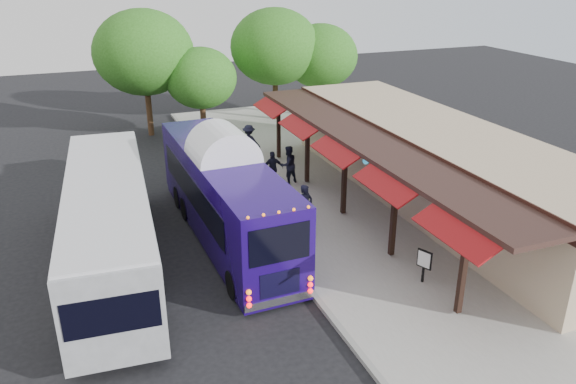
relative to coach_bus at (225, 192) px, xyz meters
name	(u,v)px	position (x,y,z in m)	size (l,w,h in m)	color
ground	(297,278)	(1.45, -4.04, -1.98)	(90.00, 90.00, 0.00)	black
sidewalk	(367,211)	(6.45, -0.04, -1.90)	(10.00, 40.00, 0.15)	#9E9B93
curb	(262,229)	(1.50, -0.04, -1.90)	(0.20, 40.00, 0.16)	gray
station_shelter	(436,165)	(9.83, -0.04, -0.13)	(8.15, 20.00, 3.60)	tan
coach_bus	(225,192)	(0.00, 0.00, 0.00)	(2.77, 11.59, 3.68)	#1E0861
city_bus	(109,222)	(-4.48, -0.89, -0.13)	(3.59, 12.63, 3.35)	gray
ped_a	(306,208)	(3.12, -0.80, -0.85)	(0.71, 0.47, 1.95)	black
ped_b	(288,165)	(4.36, 4.30, -0.87)	(0.93, 0.72, 1.91)	black
ped_c	(273,168)	(3.56, 4.29, -0.96)	(1.01, 0.42, 1.73)	black
ped_d	(249,142)	(3.70, 8.54, -0.86)	(1.25, 0.72, 1.93)	black
sign_board	(424,261)	(5.28, -6.04, -1.00)	(0.26, 0.53, 1.22)	black
tree_left	(201,78)	(2.42, 13.98, 1.75)	(4.38, 4.38, 5.60)	#382314
tree_mid	(275,47)	(7.99, 16.00, 3.09)	(5.93, 5.93, 7.60)	#382314
tree_right	(320,56)	(11.15, 15.60, 2.35)	(5.08, 5.08, 6.50)	#382314
tree_far	(144,52)	(-0.64, 15.67, 3.23)	(6.09, 6.09, 7.80)	#382314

